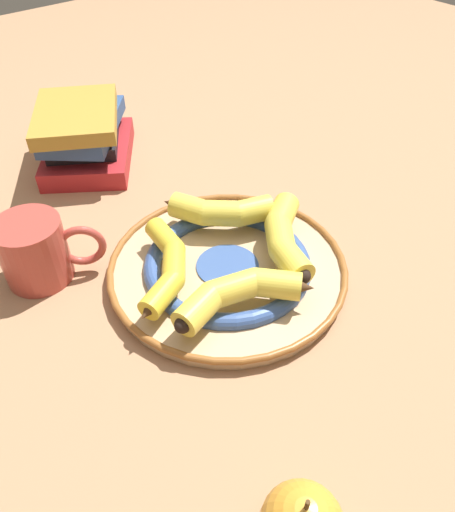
% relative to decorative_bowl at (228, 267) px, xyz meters
% --- Properties ---
extents(ground_plane, '(2.80, 2.80, 0.00)m').
position_rel_decorative_bowl_xyz_m(ground_plane, '(-0.01, -0.04, -0.01)').
color(ground_plane, '#A87A56').
extents(decorative_bowl, '(0.34, 0.34, 0.03)m').
position_rel_decorative_bowl_xyz_m(decorative_bowl, '(0.00, 0.00, 0.00)').
color(decorative_bowl, tan).
rests_on(decorative_bowl, ground_plane).
extents(banana_a, '(0.14, 0.16, 0.04)m').
position_rel_decorative_bowl_xyz_m(banana_a, '(0.08, -0.03, 0.04)').
color(banana_a, yellow).
rests_on(banana_a, decorative_bowl).
extents(banana_b, '(0.18, 0.10, 0.04)m').
position_rel_decorative_bowl_xyz_m(banana_b, '(-0.04, -0.07, 0.04)').
color(banana_b, yellow).
rests_on(banana_b, decorative_bowl).
extents(banana_c, '(0.13, 0.16, 0.03)m').
position_rel_decorative_bowl_xyz_m(banana_c, '(-0.08, 0.03, 0.03)').
color(banana_c, yellow).
rests_on(banana_c, decorative_bowl).
extents(banana_d, '(0.14, 0.14, 0.04)m').
position_rel_decorative_bowl_xyz_m(banana_d, '(0.04, 0.07, 0.04)').
color(banana_d, yellow).
rests_on(banana_d, decorative_bowl).
extents(book_stack, '(0.24, 0.25, 0.11)m').
position_rel_decorative_bowl_xyz_m(book_stack, '(-0.01, 0.40, 0.04)').
color(book_stack, '#AD2328').
rests_on(book_stack, ground_plane).
extents(coffee_mug, '(0.13, 0.10, 0.09)m').
position_rel_decorative_bowl_xyz_m(coffee_mug, '(-0.20, 0.17, 0.03)').
color(coffee_mug, '#B24238').
rests_on(coffee_mug, ground_plane).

